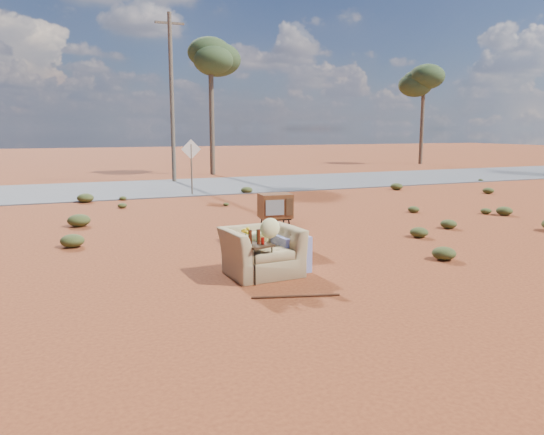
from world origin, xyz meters
name	(u,v)px	position (x,y,z in m)	size (l,w,h in m)	color
ground	(278,276)	(0.00, 0.00, 0.00)	(140.00, 140.00, 0.00)	brown
highway	(141,188)	(0.00, 15.00, 0.02)	(140.00, 7.00, 0.04)	#565659
armchair	(267,245)	(-0.12, 0.22, 0.53)	(1.56, 1.05, 1.13)	#9A8154
tv_unit	(275,207)	(1.05, 2.57, 0.84)	(0.76, 0.63, 1.13)	black
side_table	(254,243)	(-0.50, -0.16, 0.67)	(0.56, 0.56, 0.92)	#332112
rusty_bar	(296,296)	(-0.23, -1.25, 0.02)	(0.04, 0.04, 1.39)	#452012
road_sign	(191,157)	(1.50, 12.00, 1.50)	(0.78, 0.06, 2.19)	brown
eucalyptus_center	(211,59)	(5.00, 21.00, 6.43)	(3.20, 3.20, 7.60)	brown
eucalyptus_right	(424,82)	(22.00, 24.00, 5.94)	(3.20, 3.20, 7.10)	brown
utility_pole_center	(172,96)	(2.00, 17.50, 4.15)	(1.40, 0.20, 8.00)	brown
scrub_patch	(177,229)	(-0.82, 4.41, 0.14)	(17.49, 8.07, 0.33)	#494E22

